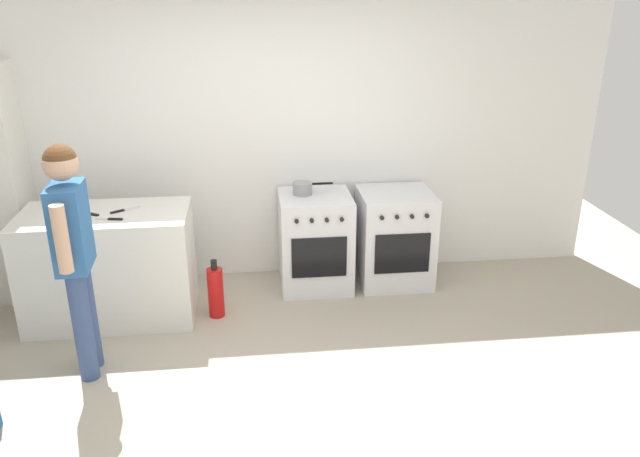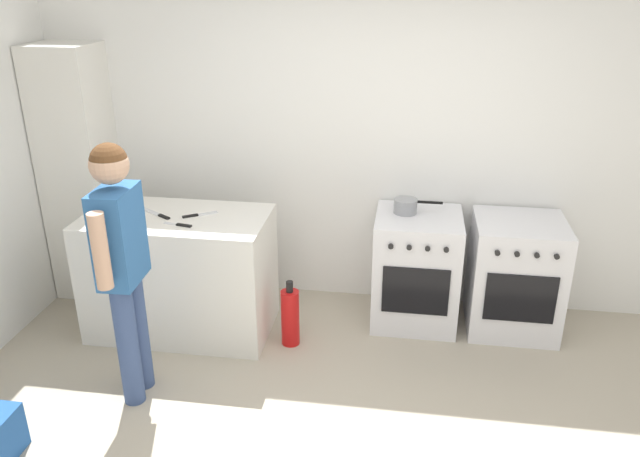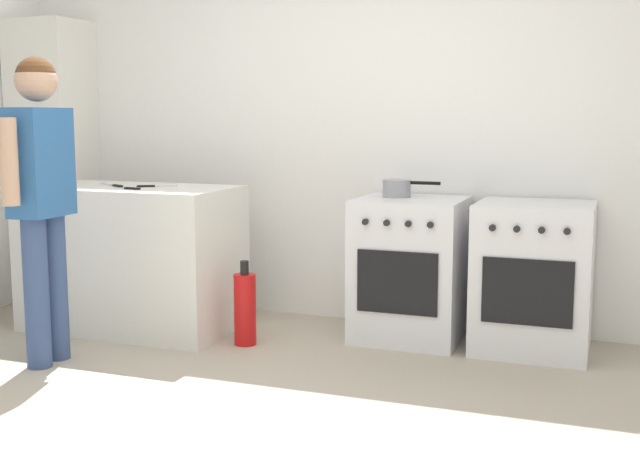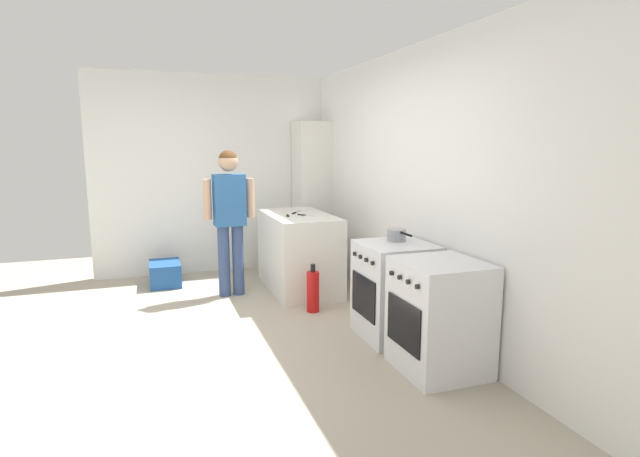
{
  "view_description": "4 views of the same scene",
  "coord_description": "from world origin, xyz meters",
  "px_view_note": "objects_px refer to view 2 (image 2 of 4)",
  "views": [
    {
      "loc": [
        -0.2,
        -3.5,
        2.56
      ],
      "look_at": [
        0.29,
        0.7,
        0.89
      ],
      "focal_mm": 35.0,
      "sensor_mm": 36.0,
      "label": 1
    },
    {
      "loc": [
        0.26,
        -2.66,
        2.53
      ],
      "look_at": [
        -0.28,
        0.91,
        0.99
      ],
      "focal_mm": 35.0,
      "sensor_mm": 36.0,
      "label": 2
    },
    {
      "loc": [
        1.5,
        -3.04,
        1.33
      ],
      "look_at": [
        0.12,
        0.64,
        0.78
      ],
      "focal_mm": 45.0,
      "sensor_mm": 36.0,
      "label": 3
    },
    {
      "loc": [
        4.16,
        -0.45,
        1.71
      ],
      "look_at": [
        0.05,
        0.98,
        0.97
      ],
      "focal_mm": 28.0,
      "sensor_mm": 36.0,
      "label": 4
    }
  ],
  "objects_px": {
    "oven_right": "(515,275)",
    "oven_left": "(416,269)",
    "person": "(121,254)",
    "larder_cabinet": "(80,175)",
    "knife_paring": "(180,225)",
    "fire_extinguisher": "(290,317)",
    "pot": "(406,206)",
    "knife_utility": "(198,215)",
    "knife_carving": "(156,214)"
  },
  "relations": [
    {
      "from": "pot",
      "to": "oven_left",
      "type": "bearing_deg",
      "value": -29.33
    },
    {
      "from": "knife_utility",
      "to": "oven_left",
      "type": "bearing_deg",
      "value": 12.46
    },
    {
      "from": "oven_right",
      "to": "fire_extinguisher",
      "type": "height_order",
      "value": "oven_right"
    },
    {
      "from": "oven_right",
      "to": "larder_cabinet",
      "type": "bearing_deg",
      "value": 178.26
    },
    {
      "from": "pot",
      "to": "knife_paring",
      "type": "distance_m",
      "value": 1.62
    },
    {
      "from": "knife_paring",
      "to": "fire_extinguisher",
      "type": "xyz_separation_m",
      "value": [
        0.73,
        0.06,
        -0.69
      ]
    },
    {
      "from": "person",
      "to": "oven_left",
      "type": "bearing_deg",
      "value": 34.33
    },
    {
      "from": "knife_paring",
      "to": "person",
      "type": "relative_size",
      "value": 0.13
    },
    {
      "from": "oven_right",
      "to": "pot",
      "type": "height_order",
      "value": "pot"
    },
    {
      "from": "knife_utility",
      "to": "person",
      "type": "bearing_deg",
      "value": -102.04
    },
    {
      "from": "pot",
      "to": "larder_cabinet",
      "type": "height_order",
      "value": "larder_cabinet"
    },
    {
      "from": "oven_left",
      "to": "knife_utility",
      "type": "xyz_separation_m",
      "value": [
        -1.54,
        -0.34,
        0.48
      ]
    },
    {
      "from": "knife_carving",
      "to": "larder_cabinet",
      "type": "distance_m",
      "value": 0.93
    },
    {
      "from": "pot",
      "to": "knife_paring",
      "type": "height_order",
      "value": "pot"
    },
    {
      "from": "larder_cabinet",
      "to": "knife_carving",
      "type": "bearing_deg",
      "value": -29.99
    },
    {
      "from": "oven_right",
      "to": "larder_cabinet",
      "type": "xyz_separation_m",
      "value": [
        -3.37,
        0.1,
        0.57
      ]
    },
    {
      "from": "person",
      "to": "larder_cabinet",
      "type": "bearing_deg",
      "value": 126.15
    },
    {
      "from": "knife_utility",
      "to": "fire_extinguisher",
      "type": "height_order",
      "value": "knife_utility"
    },
    {
      "from": "oven_left",
      "to": "knife_utility",
      "type": "distance_m",
      "value": 1.65
    },
    {
      "from": "oven_right",
      "to": "knife_paring",
      "type": "xyz_separation_m",
      "value": [
        -2.32,
        -0.54,
        0.48
      ]
    },
    {
      "from": "knife_utility",
      "to": "person",
      "type": "relative_size",
      "value": 0.14
    },
    {
      "from": "person",
      "to": "fire_extinguisher",
      "type": "xyz_separation_m",
      "value": [
        0.85,
        0.7,
        -0.76
      ]
    },
    {
      "from": "oven_left",
      "to": "knife_carving",
      "type": "bearing_deg",
      "value": -168.92
    },
    {
      "from": "pot",
      "to": "person",
      "type": "height_order",
      "value": "person"
    },
    {
      "from": "person",
      "to": "fire_extinguisher",
      "type": "relative_size",
      "value": 3.28
    },
    {
      "from": "oven_right",
      "to": "oven_left",
      "type": "bearing_deg",
      "value": -180.0
    },
    {
      "from": "knife_paring",
      "to": "knife_utility",
      "type": "relative_size",
      "value": 0.93
    },
    {
      "from": "oven_left",
      "to": "oven_right",
      "type": "height_order",
      "value": "same"
    },
    {
      "from": "fire_extinguisher",
      "to": "larder_cabinet",
      "type": "distance_m",
      "value": 2.03
    },
    {
      "from": "oven_left",
      "to": "larder_cabinet",
      "type": "relative_size",
      "value": 0.42
    },
    {
      "from": "oven_left",
      "to": "fire_extinguisher",
      "type": "distance_m",
      "value": 1.01
    },
    {
      "from": "oven_left",
      "to": "knife_carving",
      "type": "xyz_separation_m",
      "value": [
        -1.85,
        -0.36,
        0.48
      ]
    },
    {
      "from": "knife_utility",
      "to": "fire_extinguisher",
      "type": "relative_size",
      "value": 0.45
    },
    {
      "from": "pot",
      "to": "larder_cabinet",
      "type": "bearing_deg",
      "value": 178.98
    },
    {
      "from": "oven_left",
      "to": "fire_extinguisher",
      "type": "xyz_separation_m",
      "value": [
        -0.87,
        -0.48,
        -0.21
      ]
    },
    {
      "from": "oven_left",
      "to": "knife_utility",
      "type": "height_order",
      "value": "knife_utility"
    },
    {
      "from": "oven_left",
      "to": "pot",
      "type": "relative_size",
      "value": 2.42
    },
    {
      "from": "person",
      "to": "oven_right",
      "type": "bearing_deg",
      "value": 25.72
    },
    {
      "from": "knife_utility",
      "to": "person",
      "type": "xyz_separation_m",
      "value": [
        -0.18,
        -0.83,
        0.08
      ]
    },
    {
      "from": "oven_right",
      "to": "knife_utility",
      "type": "bearing_deg",
      "value": -171.43
    },
    {
      "from": "oven_left",
      "to": "larder_cabinet",
      "type": "bearing_deg",
      "value": 177.8
    },
    {
      "from": "knife_paring",
      "to": "fire_extinguisher",
      "type": "bearing_deg",
      "value": 4.5
    },
    {
      "from": "fire_extinguisher",
      "to": "knife_utility",
      "type": "bearing_deg",
      "value": 168.4
    },
    {
      "from": "knife_paring",
      "to": "fire_extinguisher",
      "type": "distance_m",
      "value": 1.01
    },
    {
      "from": "person",
      "to": "larder_cabinet",
      "type": "relative_size",
      "value": 0.82
    },
    {
      "from": "knife_utility",
      "to": "larder_cabinet",
      "type": "distance_m",
      "value": 1.2
    },
    {
      "from": "oven_right",
      "to": "person",
      "type": "bearing_deg",
      "value": -154.28
    },
    {
      "from": "oven_left",
      "to": "pot",
      "type": "height_order",
      "value": "pot"
    },
    {
      "from": "pot",
      "to": "oven_right",
      "type": "bearing_deg",
      "value": -3.97
    },
    {
      "from": "pot",
      "to": "knife_utility",
      "type": "xyz_separation_m",
      "value": [
        -1.44,
        -0.4,
        0.0
      ]
    }
  ]
}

